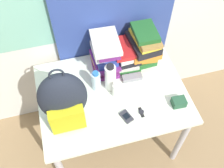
% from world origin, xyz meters
% --- Properties ---
extents(desk, '(1.08, 0.81, 0.75)m').
position_xyz_m(desk, '(0.00, 0.40, 0.66)').
color(desk, silver).
rests_on(desk, ground_plane).
extents(backpack, '(0.31, 0.24, 0.50)m').
position_xyz_m(backpack, '(-0.35, 0.29, 0.96)').
color(backpack, '#1E232D').
rests_on(backpack, desk).
extents(book_stack_left, '(0.22, 0.29, 0.29)m').
position_xyz_m(book_stack_left, '(0.01, 0.65, 0.90)').
color(book_stack_left, '#6B2370').
rests_on(book_stack_left, desk).
extents(book_stack_center, '(0.22, 0.27, 0.18)m').
position_xyz_m(book_stack_center, '(0.18, 0.65, 0.85)').
color(book_stack_center, '#1E5623').
rests_on(book_stack_center, desk).
extents(book_stack_right, '(0.22, 0.30, 0.30)m').
position_xyz_m(book_stack_right, '(0.32, 0.66, 0.90)').
color(book_stack_right, '#1E5623').
rests_on(book_stack_right, desk).
extents(water_bottle, '(0.07, 0.07, 0.18)m').
position_xyz_m(water_bottle, '(-0.10, 0.47, 0.84)').
color(water_bottle, silver).
rests_on(water_bottle, desk).
extents(sports_bottle, '(0.08, 0.08, 0.25)m').
position_xyz_m(sports_bottle, '(-0.00, 0.45, 0.87)').
color(sports_bottle, white).
rests_on(sports_bottle, desk).
extents(sunscreen_bottle, '(0.04, 0.04, 0.15)m').
position_xyz_m(sunscreen_bottle, '(0.02, 0.37, 0.82)').
color(sunscreen_bottle, white).
rests_on(sunscreen_bottle, desk).
extents(cell_phone, '(0.09, 0.11, 0.02)m').
position_xyz_m(cell_phone, '(0.04, 0.18, 0.76)').
color(cell_phone, '#2D2D33').
rests_on(cell_phone, desk).
extents(sunglasses_case, '(0.15, 0.06, 0.04)m').
position_xyz_m(sunglasses_case, '(0.18, 0.48, 0.77)').
color(sunglasses_case, gray).
rests_on(sunglasses_case, desk).
extents(camera_pouch, '(0.10, 0.08, 0.06)m').
position_xyz_m(camera_pouch, '(0.43, 0.18, 0.78)').
color(camera_pouch, '#234C33').
rests_on(camera_pouch, desk).
extents(wristwatch, '(0.04, 0.08, 0.01)m').
position_xyz_m(wristwatch, '(0.15, 0.18, 0.76)').
color(wristwatch, black).
rests_on(wristwatch, desk).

